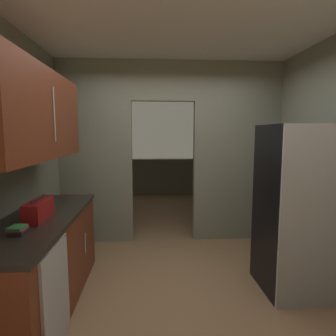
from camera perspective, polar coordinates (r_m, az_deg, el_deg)
The scene contains 10 objects.
ground at distance 3.19m, azimuth 3.01°, elevation -24.09°, with size 20.00×20.00×0.00m, color #93704C.
kitchen_overhead_slab at distance 3.38m, azimuth 2.28°, elevation 25.60°, with size 3.71×7.17×0.06m, color silver.
kitchen_partition at distance 4.32m, azimuth 1.09°, elevation 4.12°, with size 3.31×0.12×2.70m.
adjoining_room_shell at distance 6.52m, azimuth -0.87°, elevation 4.35°, with size 3.31×3.36×2.70m.
refrigerator at distance 3.29m, azimuth 25.40°, elevation -7.42°, with size 0.82×0.73×1.73m.
lower_cabinet_run at distance 3.03m, azimuth -23.95°, elevation -17.02°, with size 0.63×1.95×0.88m.
dishwasher at distance 2.49m, azimuth -21.40°, elevation -23.21°, with size 0.02×0.56×0.82m.
upper_cabinet_counterside at distance 2.79m, azimuth -25.35°, elevation 9.64°, with size 0.36×1.75×0.78m.
boombox at distance 2.79m, azimuth -24.46°, elevation -7.66°, with size 0.15×0.41×0.20m.
book_stack at distance 2.48m, azimuth -27.74°, elevation -10.93°, with size 0.12×0.16×0.06m.
Camera 1 is at (-0.33, -2.71, 1.64)m, focal length 30.54 mm.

